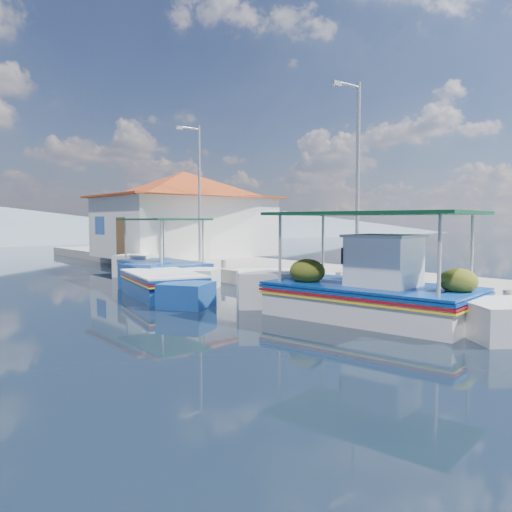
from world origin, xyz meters
TOP-DOWN VIEW (x-y plane):
  - ground at (0.00, 0.00)m, footprint 160.00×160.00m
  - quay at (5.90, 6.00)m, footprint 5.00×44.00m
  - bollards at (3.80, 5.25)m, footprint 0.20×17.20m
  - main_caique at (2.07, -0.52)m, footprint 3.51×8.45m
  - caique_green_canopy at (1.72, 9.17)m, footprint 2.34×7.18m
  - caique_blue_hull at (-0.10, 5.80)m, footprint 2.63×6.11m
  - harbor_building at (6.20, 15.00)m, footprint 10.49×10.49m
  - lamp_post_near at (4.51, 2.00)m, footprint 1.21×0.14m
  - lamp_post_far at (4.51, 11.00)m, footprint 1.21×0.14m
  - mountain_ridge at (6.54, 56.00)m, footprint 171.40×96.00m

SIDE VIEW (x-z plane):
  - ground at x=0.00m, z-range 0.00..0.00m
  - quay at x=5.90m, z-range 0.00..0.50m
  - caique_blue_hull at x=-0.10m, z-range -0.25..0.85m
  - caique_green_canopy at x=1.72m, z-range -0.94..1.74m
  - main_caique at x=2.07m, z-range -0.87..1.96m
  - bollards at x=3.80m, z-range 0.50..0.80m
  - mountain_ridge at x=6.54m, z-range -0.71..4.79m
  - harbor_building at x=6.20m, z-range 0.58..4.98m
  - lamp_post_near at x=4.51m, z-range 0.85..6.85m
  - lamp_post_far at x=4.51m, z-range 0.85..6.85m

